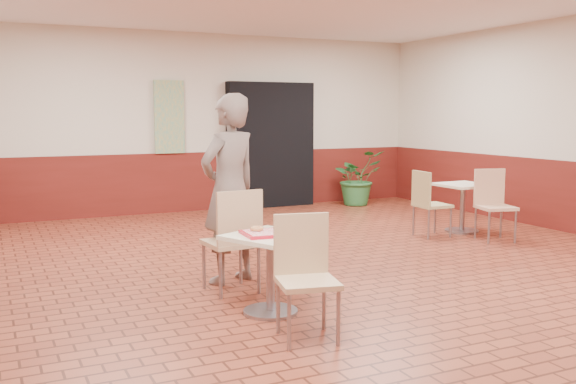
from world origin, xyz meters
name	(u,v)px	position (x,y,z in m)	size (l,w,h in m)	color
room_shell	(357,130)	(0.00, 0.00, 1.50)	(8.01, 10.01, 3.01)	maroon
wainscot_band	(356,229)	(0.00, 0.00, 0.50)	(8.00, 10.00, 1.00)	#561610
corridor_doorway	(271,145)	(1.20, 4.88, 1.10)	(1.60, 0.22, 2.20)	black
promo_poster	(169,117)	(-0.60, 4.94, 1.60)	(0.50, 0.03, 1.20)	gray
main_table	(270,260)	(-1.27, -0.72, 0.45)	(0.64, 0.64, 0.67)	#F0ECC1
chair_main_front	(305,270)	(-1.27, -1.35, 0.51)	(0.51, 0.51, 0.92)	tan
chair_main_back	(234,236)	(-1.34, -0.04, 0.55)	(0.49, 0.49, 0.98)	tan
customer	(229,189)	(-1.23, 0.36, 0.93)	(0.68, 0.45, 1.86)	#716058
serving_tray	(270,233)	(-1.27, -0.72, 0.68)	(0.45, 0.35, 0.03)	red
ring_donut	(257,228)	(-1.36, -0.64, 0.72)	(0.11, 0.11, 0.04)	#C78048
long_john_donut	(284,229)	(-1.17, -0.77, 0.72)	(0.16, 0.09, 0.05)	gold
paper_cup	(277,223)	(-1.16, -0.62, 0.74)	(0.07, 0.07, 0.08)	white
second_table	(463,199)	(2.66, 1.50, 0.46)	(0.65, 0.65, 0.68)	beige
chair_second_left	(428,200)	(2.00, 1.42, 0.50)	(0.43, 0.43, 0.89)	tan
chair_second_front	(493,201)	(2.65, 0.89, 0.52)	(0.53, 0.53, 0.93)	#D9A882
potted_plant	(357,178)	(2.70, 4.40, 0.50)	(0.90, 0.78, 0.99)	#2B6B33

